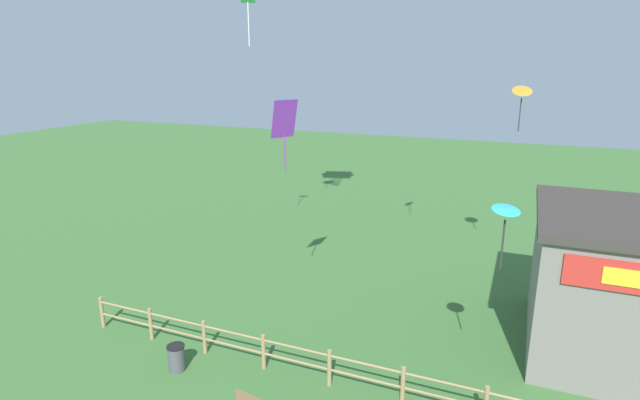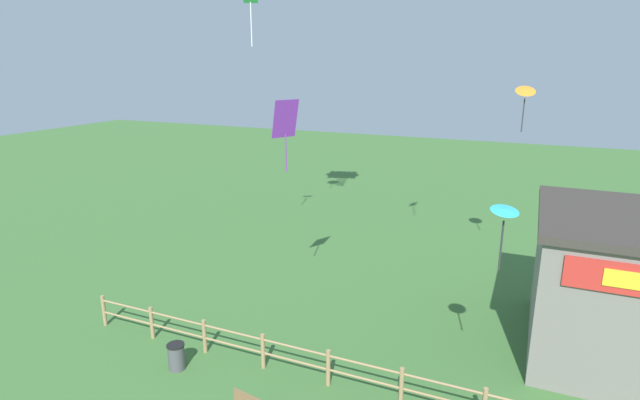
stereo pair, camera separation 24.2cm
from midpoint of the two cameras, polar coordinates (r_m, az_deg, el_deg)
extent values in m
cylinder|color=#9E7F56|center=(20.78, -23.15, -11.54)|extent=(0.14, 0.14, 1.21)
cylinder|color=#9E7F56|center=(19.31, -18.32, -13.18)|extent=(0.14, 0.14, 1.21)
cylinder|color=#9E7F56|center=(18.00, -12.68, -14.95)|extent=(0.14, 0.14, 1.21)
cylinder|color=#9E7F56|center=(16.91, -6.11, -16.81)|extent=(0.14, 0.14, 1.21)
cylinder|color=#9E7F56|center=(16.06, 1.40, -18.63)|extent=(0.14, 0.14, 1.21)
cylinder|color=#9E7F56|center=(15.51, 9.75, -20.27)|extent=(0.14, 0.14, 1.21)
cylinder|color=#9E7F56|center=(16.22, -2.49, -16.48)|extent=(15.98, 0.07, 0.07)
cylinder|color=#9E7F56|center=(16.49, -2.47, -17.91)|extent=(15.98, 0.07, 0.07)
cylinder|color=#4C4C51|center=(17.47, -15.69, -16.90)|extent=(0.53, 0.53, 0.84)
cylinder|color=black|center=(17.25, -15.80, -15.67)|extent=(0.57, 0.57, 0.04)
cube|color=purple|center=(17.94, -3.60, 9.25)|extent=(0.76, 1.03, 1.35)
cylinder|color=purple|center=(18.12, -3.54, 5.38)|extent=(0.05, 0.05, 1.36)
cone|color=orange|center=(22.46, 22.74, 11.48)|extent=(0.94, 0.88, 0.44)
cylinder|color=#333338|center=(22.53, 22.47, 8.94)|extent=(0.05, 0.05, 1.37)
cone|color=#2DB2C6|center=(13.14, 20.87, -1.07)|extent=(0.96, 0.96, 0.21)
cylinder|color=#2D2D33|center=(13.43, 20.48, -4.93)|extent=(0.05, 0.05, 1.32)
cylinder|color=white|center=(22.69, -7.54, 19.26)|extent=(0.05, 0.05, 1.79)
camera|label=1|loc=(0.12, -89.57, 0.12)|focal=28.00mm
camera|label=2|loc=(0.12, 90.43, -0.12)|focal=28.00mm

